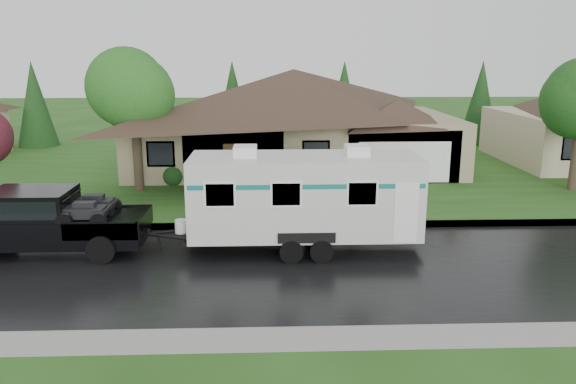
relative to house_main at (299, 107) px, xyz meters
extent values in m
plane|color=#234E18|center=(-2.29, -13.84, -3.59)|extent=(140.00, 140.00, 0.00)
cube|color=black|center=(-2.29, -15.84, -3.59)|extent=(140.00, 8.00, 0.01)
cube|color=gray|center=(-2.29, -11.59, -3.52)|extent=(140.00, 0.50, 0.15)
cube|color=#234E18|center=(-2.29, 1.16, -3.52)|extent=(140.00, 26.00, 0.15)
cube|color=gray|center=(-0.29, 0.16, -1.94)|extent=(18.00, 10.00, 3.00)
pyramid|color=#34281C|center=(-0.29, 0.16, 2.16)|extent=(19.44, 10.80, 2.60)
cube|color=gray|center=(5.11, -2.84, -2.09)|extent=(5.76, 4.00, 2.70)
cylinder|color=#382B1E|center=(-8.04, -5.82, -1.95)|extent=(0.44, 0.44, 2.99)
sphere|color=#2F7425|center=(-8.04, -5.82, 1.33)|extent=(4.13, 4.13, 4.13)
cylinder|color=#382B1E|center=(12.99, -6.46, -2.06)|extent=(0.42, 0.42, 2.75)
sphere|color=#143814|center=(-6.59, -4.54, -2.94)|extent=(1.00, 1.00, 1.00)
sphere|color=#143814|center=(-3.44, -4.54, -2.94)|extent=(1.00, 1.00, 1.00)
sphere|color=#143814|center=(-0.29, -4.54, -2.94)|extent=(1.00, 1.00, 1.00)
sphere|color=#143814|center=(2.86, -4.54, -2.94)|extent=(1.00, 1.00, 1.00)
sphere|color=#143814|center=(6.01, -4.54, -2.94)|extent=(1.00, 1.00, 1.00)
cube|color=black|center=(-9.28, -14.15, -2.74)|extent=(6.56, 2.19, 0.94)
cube|color=black|center=(-9.71, -14.15, -1.90)|extent=(2.63, 2.06, 0.98)
cube|color=black|center=(-9.71, -14.15, -1.84)|extent=(2.41, 2.10, 0.60)
cube|color=black|center=(-7.20, -14.15, -2.52)|extent=(2.41, 2.08, 0.07)
cylinder|color=black|center=(-11.36, -13.08, -3.13)|extent=(0.92, 0.35, 0.92)
cylinder|color=black|center=(-7.20, -15.22, -3.13)|extent=(0.92, 0.35, 0.92)
cylinder|color=black|center=(-7.20, -13.08, -3.13)|extent=(0.92, 0.35, 0.92)
cube|color=beige|center=(-0.58, -14.15, -1.65)|extent=(7.66, 2.63, 2.68)
cube|color=black|center=(-0.58, -14.15, -3.15)|extent=(8.10, 1.31, 0.15)
cube|color=#0E6360|center=(-0.58, -14.15, -1.06)|extent=(7.51, 2.65, 0.15)
cube|color=white|center=(-2.55, -14.15, -0.13)|extent=(0.77, 0.88, 0.35)
cube|color=white|center=(1.17, -14.15, -0.13)|extent=(0.77, 0.88, 0.35)
cylinder|color=black|center=(-1.07, -15.44, -3.21)|extent=(0.77, 0.26, 0.77)
cylinder|color=black|center=(-1.07, -12.86, -3.21)|extent=(0.77, 0.26, 0.77)
cylinder|color=black|center=(-0.08, -15.44, -3.21)|extent=(0.77, 0.26, 0.77)
cylinder|color=black|center=(-0.08, -12.86, -3.21)|extent=(0.77, 0.26, 0.77)
camera|label=1|loc=(-1.79, -32.53, 2.99)|focal=35.00mm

